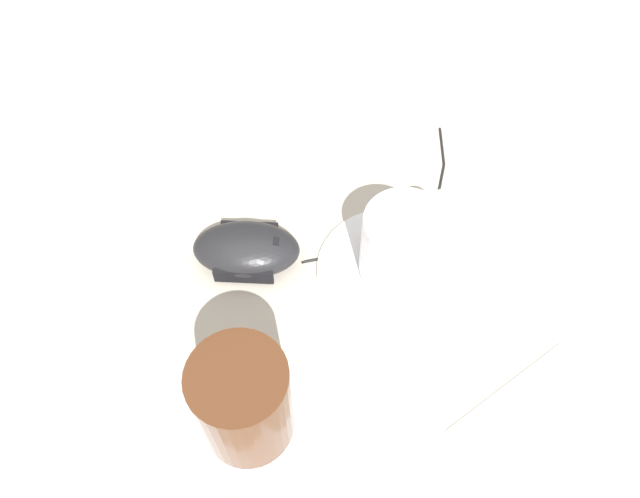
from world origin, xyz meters
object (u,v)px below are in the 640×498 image
saucer (393,269)px  computer_mouse (247,249)px  coffee_cup (404,243)px  drinking_glass (243,402)px

saucer → computer_mouse: size_ratio=1.26×
computer_mouse → coffee_cup: bearing=-111.7°
saucer → computer_mouse: bearing=66.7°
computer_mouse → drinking_glass: (-0.16, 0.04, 0.04)m
saucer → coffee_cup: size_ratio=1.47×
coffee_cup → drinking_glass: (-0.11, 0.18, 0.01)m
computer_mouse → saucer: bearing=-113.3°
saucer → computer_mouse: 0.15m
saucer → computer_mouse: (0.06, 0.13, 0.02)m
saucer → drinking_glass: (-0.11, 0.17, 0.05)m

